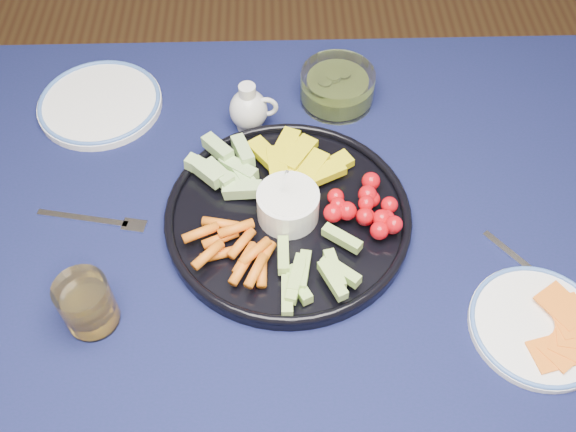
{
  "coord_description": "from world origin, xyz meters",
  "views": [
    {
      "loc": [
        0.02,
        -0.5,
        1.56
      ],
      "look_at": [
        0.04,
        0.09,
        0.76
      ],
      "focal_mm": 40.0,
      "sensor_mm": 36.0,
      "label": 1
    }
  ],
  "objects_px": {
    "cheese_plate": "(539,325)",
    "side_plate_extra": "(100,103)",
    "creamer_pitcher": "(249,109)",
    "juice_tumbler": "(88,306)",
    "crudite_platter": "(286,213)",
    "dining_table": "(267,299)",
    "pickle_bowl": "(337,88)"
  },
  "relations": [
    {
      "from": "pickle_bowl",
      "to": "cheese_plate",
      "type": "xyz_separation_m",
      "value": [
        0.25,
        -0.47,
        -0.02
      ]
    },
    {
      "from": "pickle_bowl",
      "to": "juice_tumbler",
      "type": "xyz_separation_m",
      "value": [
        -0.37,
        -0.44,
        0.01
      ]
    },
    {
      "from": "cheese_plate",
      "to": "dining_table",
      "type": "bearing_deg",
      "value": 164.45
    },
    {
      "from": "juice_tumbler",
      "to": "cheese_plate",
      "type": "bearing_deg",
      "value": -2.9
    },
    {
      "from": "juice_tumbler",
      "to": "creamer_pitcher",
      "type": "bearing_deg",
      "value": 59.91
    },
    {
      "from": "crudite_platter",
      "to": "cheese_plate",
      "type": "bearing_deg",
      "value": -29.45
    },
    {
      "from": "creamer_pitcher",
      "to": "cheese_plate",
      "type": "distance_m",
      "value": 0.57
    },
    {
      "from": "juice_tumbler",
      "to": "side_plate_extra",
      "type": "relative_size",
      "value": 0.4
    },
    {
      "from": "creamer_pitcher",
      "to": "pickle_bowl",
      "type": "distance_m",
      "value": 0.17
    },
    {
      "from": "creamer_pitcher",
      "to": "juice_tumbler",
      "type": "xyz_separation_m",
      "value": [
        -0.22,
        -0.37,
        -0.0
      ]
    },
    {
      "from": "pickle_bowl",
      "to": "juice_tumbler",
      "type": "distance_m",
      "value": 0.57
    },
    {
      "from": "dining_table",
      "to": "crudite_platter",
      "type": "bearing_deg",
      "value": 69.13
    },
    {
      "from": "crudite_platter",
      "to": "creamer_pitcher",
      "type": "distance_m",
      "value": 0.22
    },
    {
      "from": "pickle_bowl",
      "to": "side_plate_extra",
      "type": "distance_m",
      "value": 0.43
    },
    {
      "from": "cheese_plate",
      "to": "side_plate_extra",
      "type": "relative_size",
      "value": 0.87
    },
    {
      "from": "cheese_plate",
      "to": "juice_tumbler",
      "type": "relative_size",
      "value": 2.19
    },
    {
      "from": "creamer_pitcher",
      "to": "juice_tumbler",
      "type": "bearing_deg",
      "value": -120.09
    },
    {
      "from": "crudite_platter",
      "to": "pickle_bowl",
      "type": "height_order",
      "value": "crudite_platter"
    },
    {
      "from": "crudite_platter",
      "to": "side_plate_extra",
      "type": "height_order",
      "value": "crudite_platter"
    },
    {
      "from": "creamer_pitcher",
      "to": "side_plate_extra",
      "type": "distance_m",
      "value": 0.28
    },
    {
      "from": "dining_table",
      "to": "cheese_plate",
      "type": "height_order",
      "value": "cheese_plate"
    },
    {
      "from": "dining_table",
      "to": "creamer_pitcher",
      "type": "distance_m",
      "value": 0.33
    },
    {
      "from": "dining_table",
      "to": "cheese_plate",
      "type": "relative_size",
      "value": 8.71
    },
    {
      "from": "pickle_bowl",
      "to": "cheese_plate",
      "type": "height_order",
      "value": "pickle_bowl"
    },
    {
      "from": "cheese_plate",
      "to": "creamer_pitcher",
      "type": "bearing_deg",
      "value": 134.89
    },
    {
      "from": "dining_table",
      "to": "crudite_platter",
      "type": "height_order",
      "value": "crudite_platter"
    },
    {
      "from": "crudite_platter",
      "to": "juice_tumbler",
      "type": "bearing_deg",
      "value": -149.26
    },
    {
      "from": "creamer_pitcher",
      "to": "cheese_plate",
      "type": "xyz_separation_m",
      "value": [
        0.4,
        -0.4,
        -0.03
      ]
    },
    {
      "from": "creamer_pitcher",
      "to": "pickle_bowl",
      "type": "relative_size",
      "value": 0.69
    },
    {
      "from": "dining_table",
      "to": "creamer_pitcher",
      "type": "xyz_separation_m",
      "value": [
        -0.02,
        0.3,
        0.13
      ]
    },
    {
      "from": "dining_table",
      "to": "creamer_pitcher",
      "type": "height_order",
      "value": "creamer_pitcher"
    },
    {
      "from": "dining_table",
      "to": "pickle_bowl",
      "type": "xyz_separation_m",
      "value": [
        0.13,
        0.36,
        0.12
      ]
    }
  ]
}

